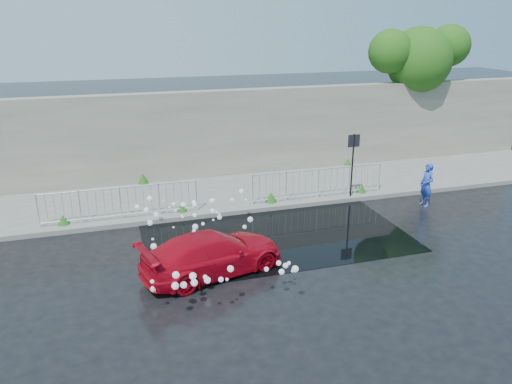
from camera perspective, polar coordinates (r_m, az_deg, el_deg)
ground at (r=14.65m, az=1.49°, el=-6.61°), size 90.00×90.00×0.00m
pavement at (r=19.07m, az=-3.24°, el=-0.09°), size 30.00×4.00×0.15m
curb at (r=17.25m, az=-1.65°, el=-2.19°), size 30.00×0.25×0.16m
retaining_wall at (r=20.63m, az=-4.82°, el=6.66°), size 30.00×0.60×3.50m
puddle at (r=15.65m, az=2.08°, el=-4.82°), size 8.00×5.00×0.01m
sign_post at (r=18.31m, az=11.02°, el=4.16°), size 0.45×0.06×2.50m
tree at (r=24.21m, az=18.14°, el=14.48°), size 4.91×2.94×6.14m
railing_left at (r=16.82m, az=-15.25°, el=-1.08°), size 5.05×0.05×1.10m
railing_right at (r=18.30m, az=7.13°, el=1.13°), size 5.05×0.05×1.10m
weeds at (r=18.54m, az=-3.55°, el=0.15°), size 12.17×3.93×0.41m
water_spray at (r=13.82m, az=-6.45°, el=-5.09°), size 3.61×5.66×1.05m
red_car at (r=13.23m, az=-4.96°, el=-7.00°), size 4.13×2.53×1.12m
person at (r=18.71m, az=18.93°, el=0.78°), size 0.42×0.60×1.57m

